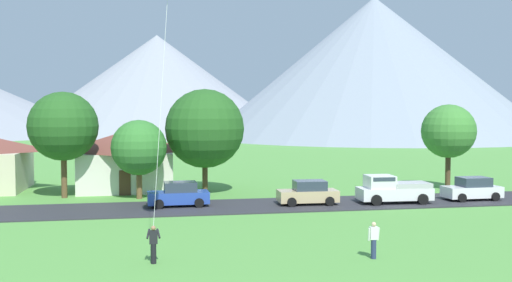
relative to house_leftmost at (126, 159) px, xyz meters
name	(u,v)px	position (x,y,z in m)	size (l,w,h in m)	color
road_strip	(214,207)	(6.30, -10.25, -2.54)	(160.00, 6.16, 0.08)	#2D2D33
mountain_central_ridge	(157,85)	(4.39, 114.45, 11.26)	(75.84, 75.84, 27.69)	#8E939E
mountain_far_west_ridge	(374,68)	(57.07, 86.82, 14.77)	(83.81, 83.81, 34.71)	gray
house_leftmost	(126,159)	(0.00, 0.00, 0.00)	(8.16, 7.03, 4.99)	silver
tree_near_left	(139,148)	(1.14, -5.22, 1.30)	(4.20, 4.20, 6.00)	brown
tree_left_of_center	(205,129)	(6.31, -3.43, 2.67)	(6.34, 6.34, 8.43)	#4C3823
tree_center	(63,126)	(-4.53, -3.64, 2.90)	(5.29, 5.29, 8.14)	brown
tree_near_right	(449,131)	(26.74, -4.85, 2.36)	(4.53, 4.53, 7.23)	#4C3823
parked_car_tan_west_end	(308,193)	(12.93, -10.49, -1.72)	(4.25, 2.17, 1.68)	tan
parked_car_white_mid_west	(472,189)	(25.46, -10.74, -1.72)	(4.24, 2.15, 1.68)	white
parked_car_blue_east_end	(179,195)	(3.89, -9.61, -1.72)	(4.25, 2.18, 1.68)	#2847A8
pickup_truck_white_west_side	(392,189)	(19.04, -11.01, -1.53)	(5.29, 2.51, 1.99)	white
watcher_person	(374,239)	(11.83, -25.30, -1.71)	(0.56, 0.24, 1.68)	navy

